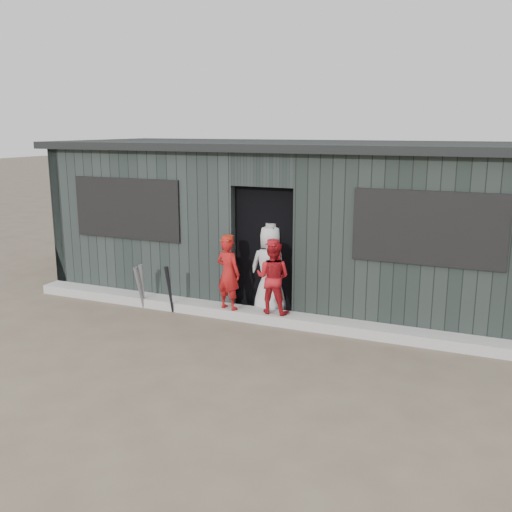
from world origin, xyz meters
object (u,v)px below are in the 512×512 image
at_px(bat_mid, 139,288).
at_px(player_red_left, 228,273).
at_px(bat_right, 170,290).
at_px(player_grey_back, 271,270).
at_px(player_red_right, 273,277).
at_px(dugout, 294,220).
at_px(bat_left, 142,286).

xyz_separation_m(bat_mid, player_red_left, (1.51, 0.14, 0.35)).
height_order(bat_right, player_grey_back, player_grey_back).
height_order(bat_right, player_red_right, player_red_right).
relative_size(player_red_left, player_red_right, 1.03).
distance_m(player_grey_back, dugout, 1.46).
bearing_deg(bat_left, player_grey_back, 14.35).
xyz_separation_m(bat_right, player_red_right, (1.63, 0.26, 0.31)).
xyz_separation_m(player_red_right, dugout, (-0.26, 1.67, 0.60)).
height_order(bat_mid, dugout, dugout).
relative_size(bat_right, dugout, 0.09).
xyz_separation_m(bat_left, player_red_left, (1.50, 0.08, 0.34)).
height_order(player_red_right, dugout, dugout).
xyz_separation_m(bat_left, bat_mid, (-0.01, -0.07, -0.02)).
relative_size(bat_mid, bat_right, 0.91).
bearing_deg(player_grey_back, player_red_right, 110.84).
xyz_separation_m(bat_mid, player_grey_back, (2.03, 0.58, 0.36)).
height_order(bat_right, dugout, dugout).
height_order(bat_left, bat_right, bat_right).
bearing_deg(player_red_right, dugout, -81.92).
distance_m(player_red_left, player_red_right, 0.69).
bearing_deg(player_red_right, player_red_left, 7.65).
bearing_deg(dugout, bat_left, -136.18).
bearing_deg(player_red_right, bat_right, 8.51).
xyz_separation_m(bat_left, dugout, (1.93, 1.85, 0.92)).
bearing_deg(bat_right, player_red_left, 9.83).
xyz_separation_m(bat_right, dugout, (1.37, 1.94, 0.90)).
relative_size(bat_mid, dugout, 0.08).
bearing_deg(bat_mid, player_grey_back, 16.01).
bearing_deg(dugout, bat_mid, -135.33).
height_order(bat_left, player_grey_back, player_grey_back).
xyz_separation_m(player_red_left, dugout, (0.43, 1.77, 0.58)).
distance_m(bat_right, player_red_left, 1.01).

